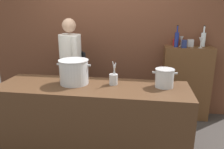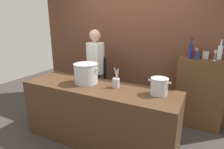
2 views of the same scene
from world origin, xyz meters
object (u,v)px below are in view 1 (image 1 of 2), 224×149
object	(u,v)px
wine_bottle_cobalt	(177,39)
wine_glass_tall	(181,39)
wine_bottle_clear	(203,39)
spice_tin_navy	(184,44)
chef	(71,64)
wine_glass_short	(201,40)
stockpot_large	(74,72)
stockpot_small	(164,78)
spice_tin_red	(176,42)
utensil_crock	(114,79)
spice_tin_silver	(190,43)

from	to	relation	value
wine_bottle_cobalt	wine_glass_tall	xyz separation A→B (m)	(0.09, 0.09, -0.01)
wine_bottle_clear	wine_glass_tall	world-z (taller)	wine_bottle_clear
spice_tin_navy	chef	bearing A→B (deg)	-169.95
wine_bottle_clear	wine_glass_short	world-z (taller)	wine_bottle_clear
chef	wine_glass_short	bearing A→B (deg)	-117.66
stockpot_large	stockpot_small	xyz separation A→B (m)	(1.09, 0.04, -0.04)
chef	spice_tin_red	xyz separation A→B (m)	(1.63, 0.50, 0.30)
stockpot_small	utensil_crock	distance (m)	0.61
stockpot_large	wine_bottle_cobalt	size ratio (longest dim) A/B	1.24
wine_bottle_clear	spice_tin_red	xyz separation A→B (m)	(-0.42, 0.02, -0.07)
wine_bottle_clear	wine_glass_short	xyz separation A→B (m)	(-0.06, -0.15, -0.01)
wine_bottle_clear	spice_tin_silver	distance (m)	0.21
chef	spice_tin_silver	distance (m)	1.92
wine_glass_short	stockpot_large	bearing A→B (deg)	-147.95
wine_bottle_clear	spice_tin_navy	xyz separation A→B (m)	(-0.31, -0.17, -0.06)
spice_tin_silver	wine_glass_tall	bearing A→B (deg)	174.87
stockpot_large	utensil_crock	distance (m)	0.49
utensil_crock	spice_tin_navy	xyz separation A→B (m)	(0.96, 1.01, 0.30)
stockpot_small	utensil_crock	xyz separation A→B (m)	(-0.61, -0.01, -0.04)
wine_bottle_cobalt	stockpot_small	bearing A→B (deg)	-103.06
wine_bottle_cobalt	spice_tin_silver	distance (m)	0.25
wine_bottle_cobalt	wine_bottle_clear	size ratio (longest dim) A/B	1.03
spice_tin_red	utensil_crock	bearing A→B (deg)	-125.60
wine_glass_short	spice_tin_silver	xyz separation A→B (m)	(-0.13, 0.10, -0.06)
utensil_crock	wine_bottle_clear	size ratio (longest dim) A/B	0.90
wine_glass_short	spice_tin_navy	distance (m)	0.26
spice_tin_navy	wine_bottle_cobalt	bearing A→B (deg)	155.58
stockpot_small	spice_tin_navy	size ratio (longest dim) A/B	2.38
chef	stockpot_small	world-z (taller)	chef
wine_glass_short	stockpot_small	bearing A→B (deg)	-120.60
wine_bottle_cobalt	spice_tin_silver	bearing A→B (deg)	17.89
utensil_crock	wine_bottle_cobalt	size ratio (longest dim) A/B	0.88
stockpot_small	spice_tin_navy	xyz separation A→B (m)	(0.35, 1.00, 0.26)
wine_bottle_cobalt	spice_tin_navy	bearing A→B (deg)	-24.42
wine_bottle_cobalt	wine_bottle_clear	world-z (taller)	wine_bottle_cobalt
wine_glass_tall	wine_bottle_cobalt	bearing A→B (deg)	-134.85
utensil_crock	stockpot_large	bearing A→B (deg)	-176.03
stockpot_large	wine_bottle_cobalt	distance (m)	1.75
wine_bottle_clear	wine_glass_tall	distance (m)	0.34
spice_tin_silver	spice_tin_red	xyz separation A→B (m)	(-0.22, 0.07, -0.00)
spice_tin_red	chef	bearing A→B (deg)	-162.95
wine_glass_tall	stockpot_small	bearing A→B (deg)	-106.16
wine_bottle_clear	wine_glass_tall	xyz separation A→B (m)	(-0.34, -0.03, -0.01)
utensil_crock	wine_glass_short	bearing A→B (deg)	40.37
stockpot_large	wine_glass_short	xyz separation A→B (m)	(1.70, 1.06, 0.28)
stockpot_small	utensil_crock	bearing A→B (deg)	-179.34
stockpot_large	wine_glass_short	world-z (taller)	wine_glass_short
wine_bottle_clear	wine_glass_tall	bearing A→B (deg)	-174.36
chef	spice_tin_navy	size ratio (longest dim) A/B	13.65
spice_tin_navy	wine_glass_tall	bearing A→B (deg)	100.54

